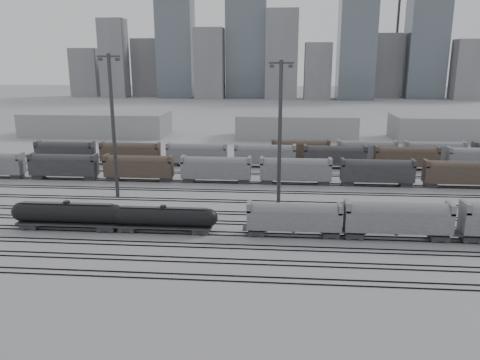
# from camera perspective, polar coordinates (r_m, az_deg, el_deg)

# --- Properties ---
(ground) EXTENTS (900.00, 900.00, 0.00)m
(ground) POSITION_cam_1_polar(r_m,az_deg,el_deg) (70.15, 0.94, -6.97)
(ground) COLOR #B3B2B7
(ground) RESTS_ON ground
(tracks) EXTENTS (220.00, 71.50, 0.16)m
(tracks) POSITION_cam_1_polar(r_m,az_deg,el_deg) (86.65, 1.73, -2.75)
(tracks) COLOR black
(tracks) RESTS_ON ground
(tank_car_a) EXTENTS (17.83, 2.97, 4.41)m
(tank_car_a) POSITION_cam_1_polar(r_m,az_deg,el_deg) (77.18, -20.27, -3.88)
(tank_car_a) COLOR #27272A
(tank_car_a) RESTS_ON ground
(tank_car_b) EXTENTS (16.59, 2.77, 4.10)m
(tank_car_b) POSITION_cam_1_polar(r_m,az_deg,el_deg) (72.22, -9.29, -4.53)
(tank_car_b) COLOR #27272A
(tank_car_b) RESTS_ON ground
(hopper_car_a) EXTENTS (13.97, 2.78, 5.00)m
(hopper_car_a) POSITION_cam_1_polar(r_m,az_deg,el_deg) (69.95, 6.59, -4.44)
(hopper_car_a) COLOR #27272A
(hopper_car_a) RESTS_ON ground
(hopper_car_b) EXTENTS (15.33, 3.05, 5.48)m
(hopper_car_b) POSITION_cam_1_polar(r_m,az_deg,el_deg) (71.97, 18.65, -4.33)
(hopper_car_b) COLOR #27272A
(hopper_car_b) RESTS_ON ground
(light_mast_b) EXTENTS (4.30, 0.69, 26.85)m
(light_mast_b) POSITION_cam_1_polar(r_m,az_deg,el_deg) (91.09, -15.23, 6.72)
(light_mast_b) COLOR #343537
(light_mast_b) RESTS_ON ground
(light_mast_c) EXTENTS (4.11, 0.66, 25.69)m
(light_mast_c) POSITION_cam_1_polar(r_m,az_deg,el_deg) (80.69, 4.88, 5.81)
(light_mast_c) COLOR #343537
(light_mast_c) RESTS_ON ground
(bg_string_near) EXTENTS (151.00, 3.00, 5.60)m
(bg_string_near) POSITION_cam_1_polar(r_m,az_deg,el_deg) (99.92, 6.78, 1.07)
(bg_string_near) COLOR gray
(bg_string_near) RESTS_ON ground
(bg_string_mid) EXTENTS (151.00, 3.00, 5.60)m
(bg_string_mid) POSITION_cam_1_polar(r_m,az_deg,el_deg) (116.30, 11.47, 2.75)
(bg_string_mid) COLOR #27272A
(bg_string_mid) RESTS_ON ground
(bg_string_far) EXTENTS (66.00, 3.00, 5.60)m
(bg_string_far) POSITION_cam_1_polar(r_m,az_deg,el_deg) (127.22, 18.93, 3.23)
(bg_string_far) COLOR #4C3C30
(bg_string_far) RESTS_ON ground
(warehouse_left) EXTENTS (50.00, 18.00, 8.00)m
(warehouse_left) POSITION_cam_1_polar(r_m,az_deg,el_deg) (174.01, -17.06, 6.55)
(warehouse_left) COLOR #98989A
(warehouse_left) RESTS_ON ground
(warehouse_mid) EXTENTS (40.00, 18.00, 8.00)m
(warehouse_mid) POSITION_cam_1_polar(r_m,az_deg,el_deg) (161.78, 6.81, 6.54)
(warehouse_mid) COLOR #98989A
(warehouse_mid) RESTS_ON ground
(warehouse_right) EXTENTS (35.00, 18.00, 8.00)m
(warehouse_right) POSITION_cam_1_polar(r_m,az_deg,el_deg) (171.00, 23.88, 5.84)
(warehouse_right) COLOR #98989A
(warehouse_right) RESTS_ON ground
(skyline) EXTENTS (316.00, 22.40, 95.00)m
(skyline) POSITION_cam_1_polar(r_m,az_deg,el_deg) (345.45, 6.10, 15.70)
(skyline) COLOR gray
(skyline) RESTS_ON ground
(crane_left) EXTENTS (42.00, 1.80, 100.00)m
(crane_left) POSITION_cam_1_polar(r_m,az_deg,el_deg) (373.11, -0.32, 19.15)
(crane_left) COLOR #343537
(crane_left) RESTS_ON ground
(crane_right) EXTENTS (42.00, 1.80, 100.00)m
(crane_right) POSITION_cam_1_polar(r_m,az_deg,el_deg) (381.68, 18.94, 18.31)
(crane_right) COLOR #343537
(crane_right) RESTS_ON ground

